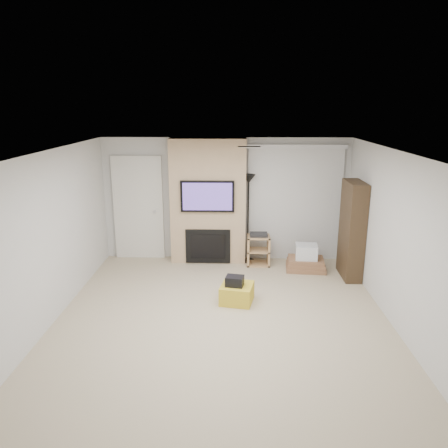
{
  "coord_description": "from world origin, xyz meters",
  "views": [
    {
      "loc": [
        0.17,
        -6.0,
        3.13
      ],
      "look_at": [
        0.0,
        1.2,
        1.15
      ],
      "focal_mm": 35.0,
      "sensor_mm": 36.0,
      "label": 1
    }
  ],
  "objects_px": {
    "ottoman": "(237,293)",
    "floor_lamp": "(249,194)",
    "box_stack": "(306,260)",
    "av_stand": "(258,248)",
    "bookshelf": "(352,230)"
  },
  "relations": [
    {
      "from": "floor_lamp",
      "to": "box_stack",
      "type": "distance_m",
      "value": 1.72
    },
    {
      "from": "ottoman",
      "to": "floor_lamp",
      "type": "distance_m",
      "value": 2.32
    },
    {
      "from": "box_stack",
      "to": "av_stand",
      "type": "bearing_deg",
      "value": 164.51
    },
    {
      "from": "ottoman",
      "to": "box_stack",
      "type": "xyz_separation_m",
      "value": [
        1.35,
        1.49,
        0.04
      ]
    },
    {
      "from": "av_stand",
      "to": "ottoman",
      "type": "bearing_deg",
      "value": -104.05
    },
    {
      "from": "ottoman",
      "to": "av_stand",
      "type": "height_order",
      "value": "av_stand"
    },
    {
      "from": "ottoman",
      "to": "floor_lamp",
      "type": "relative_size",
      "value": 0.28
    },
    {
      "from": "av_stand",
      "to": "bookshelf",
      "type": "xyz_separation_m",
      "value": [
        1.68,
        -0.58,
        0.55
      ]
    },
    {
      "from": "box_stack",
      "to": "floor_lamp",
      "type": "bearing_deg",
      "value": 158.76
    },
    {
      "from": "box_stack",
      "to": "bookshelf",
      "type": "height_order",
      "value": "bookshelf"
    },
    {
      "from": "ottoman",
      "to": "box_stack",
      "type": "relative_size",
      "value": 0.62
    },
    {
      "from": "floor_lamp",
      "to": "ottoman",
      "type": "bearing_deg",
      "value": -96.8
    },
    {
      "from": "ottoman",
      "to": "av_stand",
      "type": "distance_m",
      "value": 1.81
    },
    {
      "from": "box_stack",
      "to": "bookshelf",
      "type": "bearing_deg",
      "value": -22.91
    },
    {
      "from": "bookshelf",
      "to": "floor_lamp",
      "type": "bearing_deg",
      "value": 158.08
    }
  ]
}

